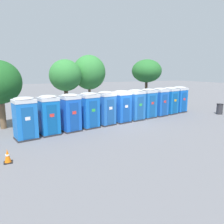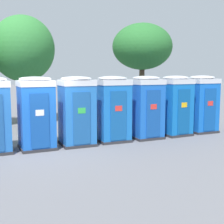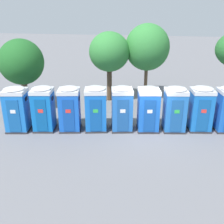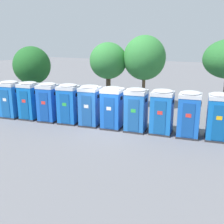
# 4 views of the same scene
# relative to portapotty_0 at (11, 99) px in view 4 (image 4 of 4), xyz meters

# --- Properties ---
(ground_plane) EXTENTS (120.00, 120.00, 0.00)m
(ground_plane) POSITION_rel_portapotty_0_xyz_m (7.28, 1.09, -1.28)
(ground_plane) COLOR slate
(portapotty_0) EXTENTS (1.44, 1.41, 2.54)m
(portapotty_0) POSITION_rel_portapotty_0_xyz_m (0.00, 0.00, 0.00)
(portapotty_0) COLOR #2D2D33
(portapotty_0) RESTS_ON ground
(portapotty_1) EXTENTS (1.34, 1.38, 2.54)m
(portapotty_1) POSITION_rel_portapotty_0_xyz_m (1.43, 0.35, 0.00)
(portapotty_1) COLOR #2D2D33
(portapotty_1) RESTS_ON ground
(portapotty_2) EXTENTS (1.40, 1.42, 2.54)m
(portapotty_2) POSITION_rel_portapotty_0_xyz_m (2.88, 0.61, 0.00)
(portapotty_2) COLOR #2D2D33
(portapotty_2) RESTS_ON ground
(portapotty_3) EXTENTS (1.45, 1.44, 2.54)m
(portapotty_3) POSITION_rel_portapotty_0_xyz_m (4.32, 0.91, 0.00)
(portapotty_3) COLOR #2D2D33
(portapotty_3) RESTS_ON ground
(portapotty_4) EXTENTS (1.41, 1.43, 2.54)m
(portapotty_4) POSITION_rel_portapotty_0_xyz_m (5.77, 1.17, 0.00)
(portapotty_4) COLOR #2D2D33
(portapotty_4) RESTS_ON ground
(portapotty_5) EXTENTS (1.39, 1.40, 2.54)m
(portapotty_5) POSITION_rel_portapotty_0_xyz_m (7.23, 1.39, 0.00)
(portapotty_5) COLOR #2D2D33
(portapotty_5) RESTS_ON ground
(portapotty_6) EXTENTS (1.38, 1.37, 2.54)m
(portapotty_6) POSITION_rel_portapotty_0_xyz_m (8.68, 1.63, 0.00)
(portapotty_6) COLOR #2D2D33
(portapotty_6) RESTS_ON ground
(portapotty_7) EXTENTS (1.38, 1.37, 2.54)m
(portapotty_7) POSITION_rel_portapotty_0_xyz_m (10.11, 1.97, 0.00)
(portapotty_7) COLOR #2D2D33
(portapotty_7) RESTS_ON ground
(portapotty_8) EXTENTS (1.38, 1.39, 2.54)m
(portapotty_8) POSITION_rel_portapotty_0_xyz_m (11.57, 2.18, 0.00)
(portapotty_8) COLOR #2D2D33
(portapotty_8) RESTS_ON ground
(portapotty_9) EXTENTS (1.39, 1.42, 2.54)m
(portapotty_9) POSITION_rel_portapotty_0_xyz_m (13.01, 2.49, 0.00)
(portapotty_9) COLOR #2D2D33
(portapotty_9) RESTS_ON ground
(street_tree_1) EXTENTS (3.24, 3.24, 5.58)m
(street_tree_1) POSITION_rel_portapotty_0_xyz_m (6.68, 7.28, 2.59)
(street_tree_1) COLOR brown
(street_tree_1) RESTS_ON ground
(street_tree_2) EXTENTS (2.92, 2.92, 5.06)m
(street_tree_2) POSITION_rel_portapotty_0_xyz_m (4.04, 6.27, 2.32)
(street_tree_2) COLOR #4C3826
(street_tree_2) RESTS_ON ground
(street_tree_3) EXTENTS (2.92, 2.92, 4.75)m
(street_tree_3) POSITION_rel_portapotty_0_xyz_m (-1.25, 3.30, 1.95)
(street_tree_3) COLOR brown
(street_tree_3) RESTS_ON ground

